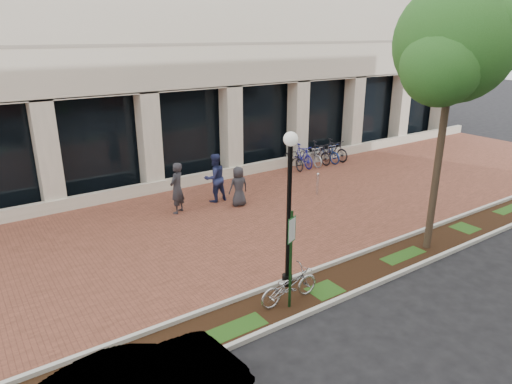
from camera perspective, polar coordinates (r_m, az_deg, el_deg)
ground at (r=17.05m, az=-0.12°, el=-2.92°), size 120.00×120.00×0.00m
brick_plaza at (r=17.04m, az=-0.12°, el=-2.90°), size 40.00×9.00×0.01m
planting_strip at (r=13.46m, az=12.78°, el=-9.80°), size 40.00×1.50×0.01m
curb_plaza_side at (r=13.88m, az=10.53°, el=-8.43°), size 40.00×0.12×0.12m
curb_street_side at (r=13.01m, az=15.23°, el=-10.82°), size 40.00×0.12×0.12m
parking_sign at (r=10.89m, az=4.44°, el=-7.02°), size 0.34×0.07×2.57m
lamppost at (r=11.57m, az=4.15°, el=-1.33°), size 0.36×0.36×4.20m
street_tree at (r=14.23m, az=23.46°, el=15.89°), size 3.97×3.31×7.84m
locked_bicycle at (r=11.68m, az=4.18°, el=-11.60°), size 1.72×0.61×0.90m
pedestrian_left at (r=17.21m, az=-9.85°, el=0.47°), size 0.85×0.79×1.95m
pedestrian_mid at (r=18.24m, az=-5.18°, el=1.78°), size 1.00×0.81×1.96m
pedestrian_right at (r=17.74m, az=-2.20°, el=0.70°), size 0.82×0.58×1.58m
bollard at (r=19.24m, az=7.69°, el=1.06°), size 0.12×0.12×0.95m
bike_rack_cluster at (r=23.74m, az=7.25°, el=4.72°), size 3.60×2.04×1.14m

